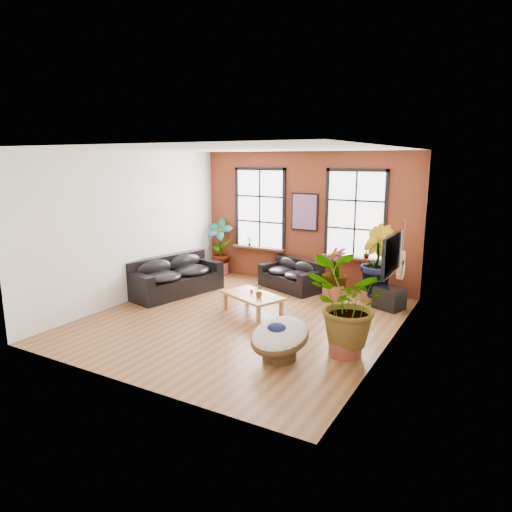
{
  "coord_description": "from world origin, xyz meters",
  "views": [
    {
      "loc": [
        4.74,
        -7.78,
        3.3
      ],
      "look_at": [
        0.0,
        0.6,
        1.25
      ],
      "focal_mm": 32.0,
      "sensor_mm": 36.0,
      "label": 1
    }
  ],
  "objects_px": {
    "sofa_back": "(292,276)",
    "sofa_left": "(174,277)",
    "papasan_chair": "(279,337)",
    "coffee_table": "(253,296)"
  },
  "relations": [
    {
      "from": "sofa_back",
      "to": "sofa_left",
      "type": "xyz_separation_m",
      "value": [
        -2.38,
        -1.82,
        0.07
      ]
    },
    {
      "from": "papasan_chair",
      "to": "sofa_left",
      "type": "bearing_deg",
      "value": 167.24
    },
    {
      "from": "sofa_left",
      "to": "coffee_table",
      "type": "height_order",
      "value": "sofa_left"
    },
    {
      "from": "sofa_back",
      "to": "sofa_left",
      "type": "relative_size",
      "value": 0.74
    },
    {
      "from": "sofa_back",
      "to": "coffee_table",
      "type": "distance_m",
      "value": 2.19
    },
    {
      "from": "coffee_table",
      "to": "sofa_back",
      "type": "bearing_deg",
      "value": 114.81
    },
    {
      "from": "sofa_left",
      "to": "coffee_table",
      "type": "distance_m",
      "value": 2.49
    },
    {
      "from": "sofa_back",
      "to": "papasan_chair",
      "type": "bearing_deg",
      "value": -46.41
    },
    {
      "from": "sofa_back",
      "to": "sofa_left",
      "type": "height_order",
      "value": "sofa_left"
    },
    {
      "from": "sofa_left",
      "to": "papasan_chair",
      "type": "xyz_separation_m",
      "value": [
        4.01,
        -2.15,
        -0.03
      ]
    }
  ]
}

